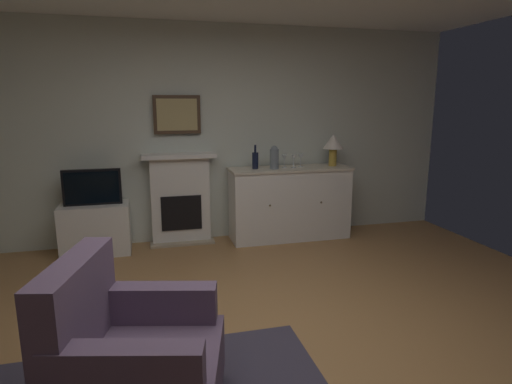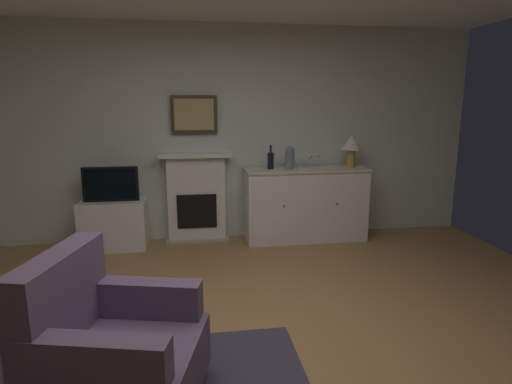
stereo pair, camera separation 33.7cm
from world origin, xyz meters
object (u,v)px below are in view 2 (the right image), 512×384
at_px(fireplace_unit, 197,197).
at_px(vase_decorative, 290,158).
at_px(table_lamp, 351,145).
at_px(wine_glass_left, 300,158).
at_px(sideboard_cabinet, 306,204).
at_px(framed_picture, 194,114).
at_px(tv_set, 111,184).
at_px(armchair, 111,349).
at_px(tv_cabinet, 114,224).
at_px(wine_bottle, 271,160).
at_px(wine_glass_right, 317,158).
at_px(wine_glass_center, 310,159).

relative_size(fireplace_unit, vase_decorative, 3.91).
relative_size(fireplace_unit, table_lamp, 2.75).
bearing_deg(wine_glass_left, sideboard_cabinet, -10.37).
height_order(framed_picture, tv_set, framed_picture).
distance_m(sideboard_cabinet, vase_decorative, 0.63).
xyz_separation_m(fireplace_unit, armchair, (-0.51, -3.01, -0.17)).
distance_m(fireplace_unit, tv_cabinet, 1.02).
bearing_deg(wine_glass_left, fireplace_unit, 172.65).
distance_m(framed_picture, tv_cabinet, 1.61).
bearing_deg(tv_set, fireplace_unit, 10.77).
distance_m(wine_bottle, tv_cabinet, 2.01).
xyz_separation_m(sideboard_cabinet, armchair, (-1.85, -2.83, -0.07)).
relative_size(wine_glass_left, vase_decorative, 0.59).
xyz_separation_m(vase_decorative, tv_cabinet, (-2.09, 0.06, -0.76)).
relative_size(sideboard_cabinet, wine_glass_right, 9.18).
height_order(tv_cabinet, tv_set, tv_set).
relative_size(wine_bottle, tv_cabinet, 0.39).
relative_size(framed_picture, vase_decorative, 1.96).
xyz_separation_m(framed_picture, vase_decorative, (1.12, -0.27, -0.51)).
bearing_deg(tv_set, wine_bottle, 0.53).
height_order(wine_glass_center, tv_cabinet, wine_glass_center).
xyz_separation_m(framed_picture, armchair, (-0.51, -3.05, -1.17)).
height_order(fireplace_unit, vase_decorative, vase_decorative).
bearing_deg(wine_bottle, sideboard_cabinet, -1.19).
height_order(framed_picture, vase_decorative, framed_picture).
xyz_separation_m(wine_bottle, wine_glass_left, (0.37, 0.00, 0.01)).
bearing_deg(wine_glass_right, wine_glass_left, -175.44).
xyz_separation_m(fireplace_unit, wine_bottle, (0.90, -0.17, 0.46)).
relative_size(sideboard_cabinet, tv_cabinet, 2.02).
bearing_deg(tv_cabinet, wine_bottle, -0.18).
bearing_deg(armchair, tv_set, 99.33).
distance_m(framed_picture, sideboard_cabinet, 1.75).
distance_m(wine_bottle, wine_glass_center, 0.48).
xyz_separation_m(wine_glass_left, tv_set, (-2.24, -0.02, -0.25)).
bearing_deg(wine_glass_center, wine_glass_right, 27.13).
bearing_deg(wine_glass_left, wine_bottle, -179.33).
height_order(framed_picture, table_lamp, framed_picture).
bearing_deg(wine_glass_right, wine_glass_center, -152.87).
height_order(vase_decorative, tv_cabinet, vase_decorative).
relative_size(sideboard_cabinet, vase_decorative, 5.39).
distance_m(table_lamp, tv_set, 2.91).
bearing_deg(armchair, table_lamp, 49.50).
xyz_separation_m(wine_bottle, tv_set, (-1.87, -0.02, -0.24)).
height_order(wine_glass_center, armchair, wine_glass_center).
bearing_deg(tv_cabinet, vase_decorative, -1.78).
distance_m(wine_glass_left, armchair, 3.42).
bearing_deg(sideboard_cabinet, vase_decorative, -167.35).
distance_m(tv_cabinet, armchair, 2.89).
height_order(wine_glass_left, tv_cabinet, wine_glass_left).
bearing_deg(framed_picture, sideboard_cabinet, -9.41).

